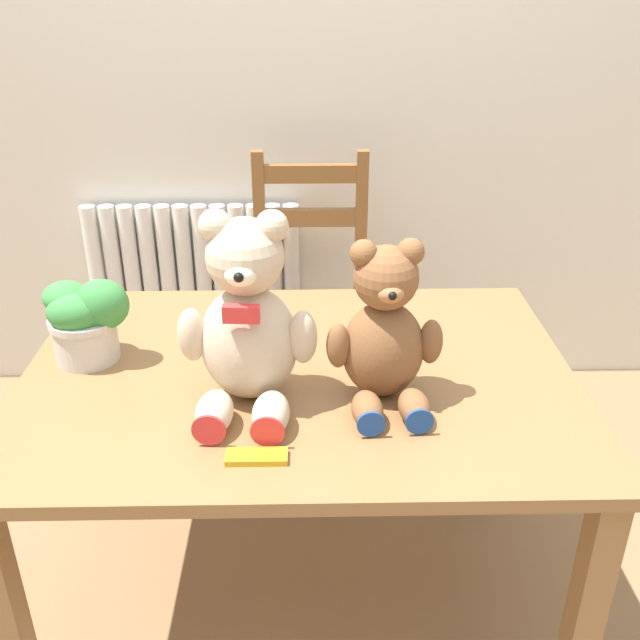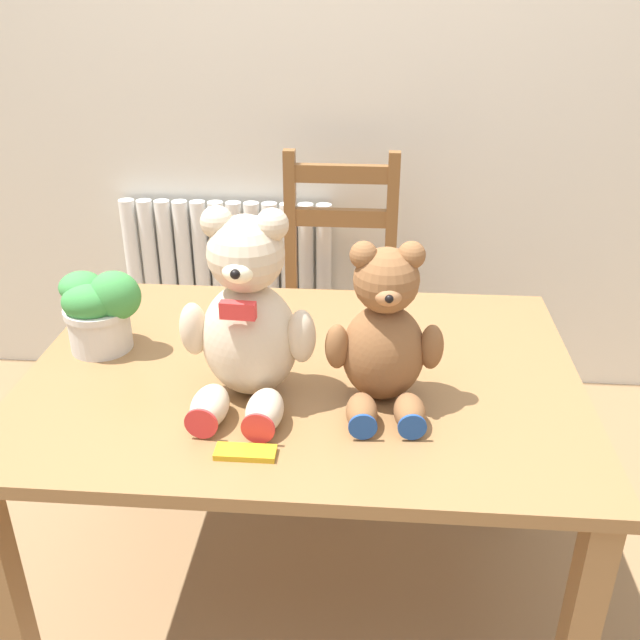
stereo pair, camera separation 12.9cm
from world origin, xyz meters
name	(u,v)px [view 2 (the right image)]	position (x,y,z in m)	size (l,w,h in m)	color
wall_back	(336,43)	(0.00, 1.66, 1.30)	(8.00, 0.04, 2.60)	silver
radiator	(230,301)	(-0.41, 1.59, 0.34)	(0.82, 0.10, 0.75)	white
dining_table	(303,405)	(0.00, 0.45, 0.62)	(1.24, 0.89, 0.72)	olive
wooden_chair_behind	(338,306)	(0.04, 1.28, 0.48)	(0.39, 0.39, 0.99)	brown
teddy_bear_left	(247,320)	(-0.10, 0.34, 0.89)	(0.29, 0.29, 0.41)	beige
teddy_bear_right	(384,336)	(0.18, 0.34, 0.87)	(0.24, 0.25, 0.35)	brown
potted_plant	(99,308)	(-0.48, 0.51, 0.82)	(0.20, 0.16, 0.20)	beige
chocolate_bar	(245,452)	(-0.08, 0.12, 0.72)	(0.12, 0.04, 0.01)	gold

